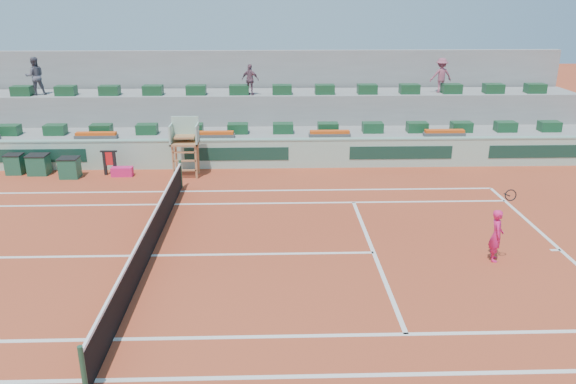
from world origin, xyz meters
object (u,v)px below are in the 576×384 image
Objects in this scene: player_bag at (122,172)px; drink_cooler_a at (70,168)px; umpire_chair at (185,139)px; tennis_player at (497,235)px.

player_bag is 2.07m from drink_cooler_a.
player_bag is 0.35× the size of umpire_chair.
umpire_chair is 1.05× the size of tennis_player.
drink_cooler_a is (-4.69, -0.16, -1.12)m from umpire_chair.
tennis_player is at bearing -28.77° from drink_cooler_a.
drink_cooler_a is at bearing -176.13° from player_bag.
umpire_chair is at bearing 1.94° from drink_cooler_a.
umpire_chair reaches higher than drink_cooler_a.
umpire_chair is 2.86× the size of drink_cooler_a.
umpire_chair reaches higher than player_bag.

